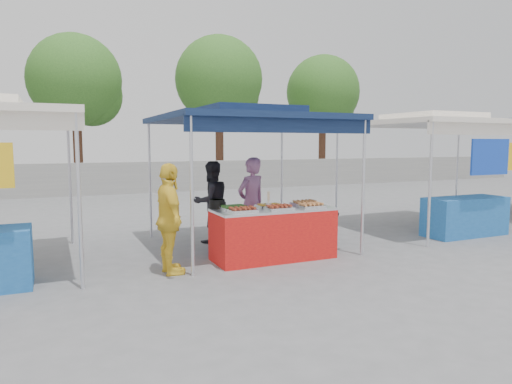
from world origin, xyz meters
name	(u,v)px	position (x,y,z in m)	size (l,w,h in m)	color
ground_plane	(271,257)	(0.00, 0.00, 0.00)	(80.00, 80.00, 0.00)	slate
back_wall	(146,177)	(0.00, 11.00, 0.60)	(40.00, 0.25, 1.20)	gray
main_canopy	(248,118)	(0.00, 0.97, 2.37)	(3.20, 3.20, 2.57)	silver
neighbor_stall_right	(446,158)	(4.50, 0.57, 1.60)	(3.20, 3.20, 2.57)	silver
tree_1	(79,84)	(-2.15, 13.03, 4.25)	(3.65, 3.62, 6.22)	#4A2B1C
tree_2	(222,84)	(3.82, 12.83, 4.56)	(3.88, 3.88, 6.66)	#4A2B1C
tree_3	(325,95)	(9.63, 13.40, 4.35)	(3.72, 3.70, 6.36)	#4A2B1C
vendor_table	(273,234)	(0.00, -0.10, 0.43)	(2.00, 0.80, 0.85)	red
food_tray_fl	(243,210)	(-0.64, -0.32, 0.88)	(0.42, 0.30, 0.07)	white
food_tray_fm	(279,208)	(-0.02, -0.34, 0.88)	(0.42, 0.30, 0.07)	white
food_tray_fr	(311,206)	(0.58, -0.34, 0.88)	(0.42, 0.30, 0.07)	white
food_tray_bl	(234,208)	(-0.67, -0.01, 0.88)	(0.42, 0.30, 0.07)	white
food_tray_bm	(269,206)	(-0.03, -0.01, 0.88)	(0.42, 0.30, 0.07)	white
food_tray_br	(304,203)	(0.64, -0.01, 0.88)	(0.42, 0.30, 0.07)	white
cooking_pot	(217,204)	(-0.85, 0.27, 0.92)	(0.26, 0.26, 0.15)	black
skewer_cup	(269,207)	(-0.15, -0.24, 0.90)	(0.09, 0.09, 0.11)	silver
wok_burner	(326,225)	(1.19, 0.13, 0.45)	(0.45, 0.45, 0.76)	black
crate_left	(236,242)	(-0.37, 0.66, 0.17)	(0.55, 0.39, 0.33)	#1744BB
crate_right	(275,242)	(0.33, 0.48, 0.13)	(0.45, 0.31, 0.27)	#1744BB
crate_stacked	(275,228)	(0.33, 0.48, 0.39)	(0.41, 0.29, 0.25)	#1744BB
vendor_woman	(251,203)	(-0.02, 0.76, 0.83)	(0.61, 0.40, 1.66)	#9E6493
helper_man	(211,202)	(-0.52, 1.55, 0.79)	(0.76, 0.60, 1.57)	#222228
customer_person	(170,219)	(-1.77, -0.27, 0.82)	(0.96, 0.40, 1.63)	yellow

